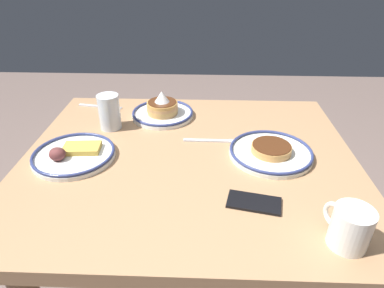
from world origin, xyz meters
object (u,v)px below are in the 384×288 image
at_px(plate_near_main, 163,111).
at_px(fork_far, 211,141).
at_px(fork_near, 101,107).
at_px(plate_center_pancakes, 271,152).
at_px(plate_far_companion, 73,154).
at_px(coffee_mug, 350,227).
at_px(drinking_glass, 110,114).
at_px(cell_phone, 254,203).

distance_m(plate_near_main, fork_far, 0.28).
bearing_deg(fork_near, plate_center_pancakes, 151.82).
height_order(plate_far_companion, fork_far, plate_far_companion).
bearing_deg(plate_near_main, plate_center_pancakes, 144.36).
xyz_separation_m(plate_far_companion, coffee_mug, (-0.77, 0.34, 0.04)).
height_order(drinking_glass, cell_phone, drinking_glass).
distance_m(drinking_glass, fork_far, 0.40).
bearing_deg(cell_phone, fork_far, -58.95).
height_order(plate_near_main, coffee_mug, plate_near_main).
height_order(plate_near_main, fork_near, plate_near_main).
relative_size(plate_far_companion, fork_near, 1.38).
xyz_separation_m(cell_phone, fork_near, (0.59, -0.61, -0.00)).
bearing_deg(plate_center_pancakes, fork_far, -23.36).
distance_m(cell_phone, fork_near, 0.84).
bearing_deg(plate_near_main, coffee_mug, 127.47).
bearing_deg(fork_far, plate_center_pancakes, 156.64).
height_order(plate_center_pancakes, drinking_glass, drinking_glass).
relative_size(plate_near_main, coffee_mug, 2.11).
height_order(fork_near, fork_far, same).
xyz_separation_m(plate_center_pancakes, cell_phone, (0.08, 0.25, -0.01)).
height_order(coffee_mug, fork_near, coffee_mug).
bearing_deg(cell_phone, plate_center_pancakes, -96.74).
bearing_deg(fork_near, plate_far_companion, 92.80).
xyz_separation_m(plate_near_main, drinking_glass, (0.19, 0.11, 0.03)).
bearing_deg(plate_far_companion, fork_near, -87.20).
bearing_deg(fork_far, drinking_glass, -13.42).
bearing_deg(drinking_glass, plate_near_main, -150.59).
relative_size(drinking_glass, fork_far, 0.68).
height_order(cell_phone, fork_far, cell_phone).
xyz_separation_m(plate_near_main, plate_far_companion, (0.26, 0.32, -0.01)).
xyz_separation_m(plate_far_companion, drinking_glass, (-0.07, -0.22, 0.04)).
xyz_separation_m(plate_center_pancakes, drinking_glass, (0.58, -0.18, 0.04)).
relative_size(plate_center_pancakes, fork_far, 1.42).
distance_m(coffee_mug, fork_far, 0.56).
bearing_deg(plate_far_companion, drinking_glass, -108.65).
relative_size(plate_far_companion, coffee_mug, 2.27).
distance_m(plate_near_main, coffee_mug, 0.83).
bearing_deg(cell_phone, fork_near, -33.70).
bearing_deg(drinking_glass, fork_far, 166.58).
xyz_separation_m(plate_far_companion, fork_near, (0.02, -0.40, -0.01)).
height_order(plate_center_pancakes, cell_phone, plate_center_pancakes).
bearing_deg(coffee_mug, plate_center_pancakes, -73.36).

